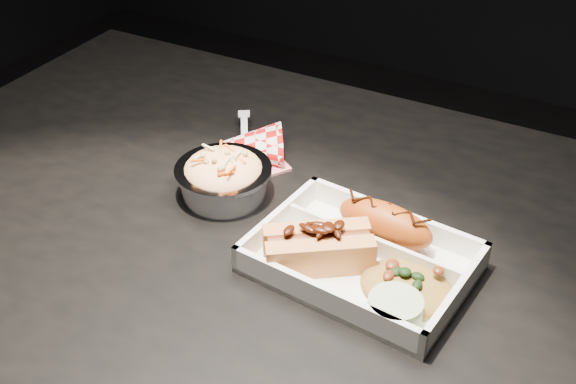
# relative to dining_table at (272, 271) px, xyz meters

# --- Properties ---
(dining_table) EXTENTS (1.20, 0.80, 0.75)m
(dining_table) POSITION_rel_dining_table_xyz_m (0.00, 0.00, 0.00)
(dining_table) COLOR black
(dining_table) RESTS_ON ground
(food_tray) EXTENTS (0.27, 0.20, 0.04)m
(food_tray) POSITION_rel_dining_table_xyz_m (0.14, -0.03, 0.10)
(food_tray) COLOR silver
(food_tray) RESTS_ON dining_table
(fried_pastry) EXTENTS (0.13, 0.06, 0.05)m
(fried_pastry) POSITION_rel_dining_table_xyz_m (0.15, 0.02, 0.12)
(fried_pastry) COLOR #A74410
(fried_pastry) RESTS_ON food_tray
(hotdog) EXTENTS (0.14, 0.12, 0.06)m
(hotdog) POSITION_rel_dining_table_xyz_m (0.10, -0.06, 0.12)
(hotdog) COLOR #DE8C4C
(hotdog) RESTS_ON food_tray
(fried_rice_mound) EXTENTS (0.12, 0.10, 0.03)m
(fried_rice_mound) POSITION_rel_dining_table_xyz_m (0.21, -0.05, 0.11)
(fried_rice_mound) COLOR #A2762F
(fried_rice_mound) RESTS_ON food_tray
(cupcake_liner) EXTENTS (0.06, 0.06, 0.03)m
(cupcake_liner) POSITION_rel_dining_table_xyz_m (0.21, -0.10, 0.11)
(cupcake_liner) COLOR #A6BD8F
(cupcake_liner) RESTS_ON food_tray
(foil_coleslaw_cup) EXTENTS (0.13, 0.13, 0.07)m
(foil_coleslaw_cup) POSITION_rel_dining_table_xyz_m (-0.08, 0.02, 0.12)
(foil_coleslaw_cup) COLOR silver
(foil_coleslaw_cup) RESTS_ON dining_table
(napkin_fork) EXTENTS (0.15, 0.17, 0.10)m
(napkin_fork) POSITION_rel_dining_table_xyz_m (-0.11, 0.12, 0.11)
(napkin_fork) COLOR red
(napkin_fork) RESTS_ON dining_table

